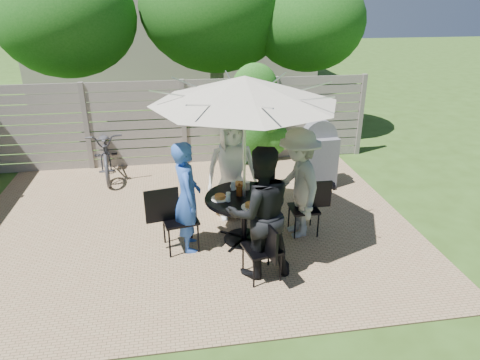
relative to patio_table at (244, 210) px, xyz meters
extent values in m
plane|color=#304B17|center=(-0.74, 0.41, -0.52)|extent=(60.00, 60.00, 0.00)
cube|color=#9D815B|center=(-0.74, 0.91, -0.51)|extent=(7.00, 6.00, 0.02)
cube|color=gray|center=(-0.74, 3.41, 0.40)|extent=(8.00, 0.10, 1.85)
ellipsoid|color=#1D5212|center=(0.66, 3.26, 0.38)|extent=(1.20, 0.70, 1.80)
cube|color=gray|center=(-0.74, 12.41, 1.98)|extent=(10.00, 6.00, 5.00)
ellipsoid|color=#154A11|center=(-3.24, 5.41, 2.45)|extent=(3.20, 3.20, 2.72)
ellipsoid|color=#154A11|center=(0.26, 5.91, 2.66)|extent=(3.80, 3.80, 3.23)
ellipsoid|color=#154A11|center=(2.46, 5.21, 2.31)|extent=(2.80, 2.80, 2.38)
cylinder|color=black|center=(0.00, 0.00, 0.21)|extent=(1.22, 1.22, 0.03)
cylinder|color=black|center=(0.00, 0.00, -0.15)|extent=(0.08, 0.08, 0.73)
cylinder|color=black|center=(0.00, 0.00, -0.50)|extent=(0.61, 0.61, 0.04)
cylinder|color=silver|center=(0.00, 0.00, 0.66)|extent=(0.05, 0.05, 2.36)
cone|color=beige|center=(0.00, 0.00, 1.79)|extent=(2.75, 2.75, 0.36)
cube|color=black|center=(-0.07, 0.95, -0.10)|extent=(0.42, 0.42, 0.03)
cube|color=black|center=(-0.07, 1.15, 0.12)|extent=(0.04, 0.41, 0.42)
imported|color=white|center=(-0.06, 0.83, 0.34)|extent=(0.88, 0.61, 1.71)
cube|color=black|center=(-0.95, -0.07, -0.03)|extent=(0.56, 0.56, 0.04)
cube|color=black|center=(-1.18, -0.12, 0.23)|extent=(0.48, 0.12, 0.49)
imported|color=blue|center=(-0.83, -0.06, 0.30)|extent=(0.44, 0.63, 1.65)
cube|color=black|center=(0.07, -0.95, -0.08)|extent=(0.52, 0.52, 0.03)
cube|color=black|center=(0.12, -1.16, 0.16)|extent=(0.12, 0.43, 0.44)
imported|color=black|center=(0.06, -0.83, 0.38)|extent=(0.93, 0.75, 1.80)
cube|color=black|center=(0.95, 0.07, -0.09)|extent=(0.42, 0.42, 0.03)
cube|color=black|center=(1.16, 0.07, 0.14)|extent=(0.42, 0.03, 0.43)
imported|color=#979894|center=(0.83, 0.06, 0.34)|extent=(0.72, 1.16, 1.72)
cylinder|color=white|center=(-0.03, 0.36, 0.23)|extent=(0.26, 0.26, 0.01)
cylinder|color=#B47835|center=(-0.03, 0.36, 0.26)|extent=(0.15, 0.15, 0.05)
cylinder|color=white|center=(-0.36, -0.03, 0.23)|extent=(0.26, 0.26, 0.01)
cylinder|color=#B47835|center=(-0.36, -0.03, 0.26)|extent=(0.15, 0.15, 0.05)
cylinder|color=white|center=(0.03, -0.36, 0.23)|extent=(0.26, 0.26, 0.01)
cylinder|color=#B47835|center=(0.03, -0.36, 0.26)|extent=(0.15, 0.15, 0.05)
cylinder|color=white|center=(0.36, 0.03, 0.23)|extent=(0.26, 0.26, 0.01)
cylinder|color=#B47835|center=(0.36, 0.03, 0.26)|extent=(0.15, 0.15, 0.05)
cylinder|color=white|center=(0.20, -0.29, 0.23)|extent=(0.24, 0.24, 0.01)
cylinder|color=#B47835|center=(0.20, -0.29, 0.26)|extent=(0.14, 0.14, 0.05)
cylinder|color=silver|center=(-0.12, 0.25, 0.30)|extent=(0.07, 0.07, 0.14)
cylinder|color=silver|center=(-0.25, -0.12, 0.30)|extent=(0.07, 0.07, 0.14)
cylinder|color=silver|center=(0.25, 0.12, 0.30)|extent=(0.07, 0.07, 0.14)
cylinder|color=#59280C|center=(-0.06, 0.05, 0.31)|extent=(0.09, 0.09, 0.16)
cylinder|color=#C6B293|center=(0.08, 0.23, 0.29)|extent=(0.08, 0.08, 0.12)
imported|color=#333338|center=(-2.35, 3.01, -0.02)|extent=(0.92, 1.99, 1.01)
cube|color=slate|center=(1.72, 1.78, -0.02)|extent=(0.69, 0.55, 1.01)
cylinder|color=slate|center=(1.72, 1.78, 0.49)|extent=(0.68, 0.25, 0.66)
camera|label=1|loc=(-0.94, -5.54, 2.94)|focal=32.00mm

